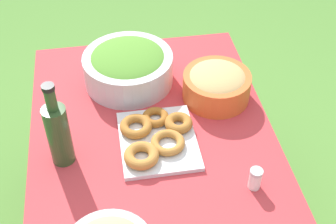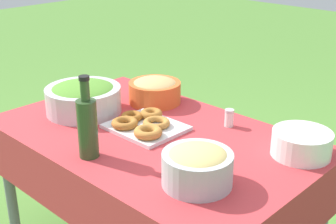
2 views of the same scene
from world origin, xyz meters
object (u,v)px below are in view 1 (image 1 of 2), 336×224
at_px(salad_bowl, 128,66).
at_px(donut_platter, 156,137).
at_px(olive_oil_bottle, 58,132).
at_px(bread_bowl, 217,84).

relative_size(salad_bowl, donut_platter, 1.13).
distance_m(salad_bowl, olive_oil_bottle, 0.45).
height_order(donut_platter, olive_oil_bottle, olive_oil_bottle).
xyz_separation_m(olive_oil_bottle, bread_bowl, (0.22, -0.56, -0.06)).
relative_size(donut_platter, bread_bowl, 1.21).
bearing_deg(donut_platter, salad_bowl, 9.48).
bearing_deg(olive_oil_bottle, donut_platter, -84.92).
distance_m(olive_oil_bottle, bread_bowl, 0.61).
bearing_deg(donut_platter, olive_oil_bottle, 95.08).
height_order(salad_bowl, olive_oil_bottle, olive_oil_bottle).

